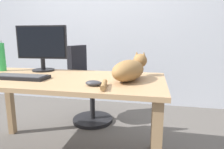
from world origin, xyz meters
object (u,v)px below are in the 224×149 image
(keyboard, at_px, (20,77))
(water_bottle, at_px, (1,57))
(computer_mouse, at_px, (94,83))
(cat, at_px, (130,69))
(monitor, at_px, (42,46))
(office_chair, at_px, (88,89))

(keyboard, relative_size, water_bottle, 1.56)
(keyboard, bearing_deg, computer_mouse, -9.50)
(keyboard, bearing_deg, cat, 8.00)
(keyboard, bearing_deg, water_bottle, 144.36)
(keyboard, relative_size, computer_mouse, 4.00)
(monitor, relative_size, keyboard, 1.09)
(cat, bearing_deg, water_bottle, 172.09)
(computer_mouse, bearing_deg, office_chair, 110.96)
(water_bottle, bearing_deg, monitor, 11.27)
(keyboard, bearing_deg, monitor, 93.10)
(office_chair, xyz_separation_m, water_bottle, (-0.63, -0.60, 0.44))
(cat, bearing_deg, office_chair, 127.13)
(monitor, relative_size, cat, 0.83)
(cat, relative_size, water_bottle, 2.06)
(office_chair, relative_size, computer_mouse, 8.38)
(computer_mouse, bearing_deg, keyboard, 170.50)
(cat, relative_size, computer_mouse, 5.29)
(monitor, bearing_deg, keyboard, -86.90)
(office_chair, relative_size, water_bottle, 3.26)
(monitor, distance_m, computer_mouse, 0.81)
(monitor, relative_size, computer_mouse, 4.37)
(cat, distance_m, water_bottle, 1.23)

